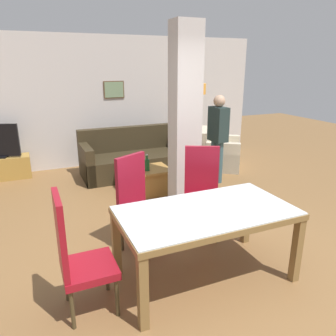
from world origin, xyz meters
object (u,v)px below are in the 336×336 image
Objects in this scene: dining_chair_far_left at (138,202)px; dining_chair_head_left at (76,254)px; coffee_table at (148,181)px; standing_person at (218,133)px; bottle at (147,164)px; sofa at (134,159)px; dining_table at (206,224)px; tv_stand at (0,168)px; dining_chair_far_right at (201,190)px; floor_lamp at (197,96)px; armchair at (217,154)px.

dining_chair_head_left is (-0.83, -0.83, 0.00)m from dining_chair_far_left.
standing_person reaches higher than coffee_table.
bottle is 1.49m from standing_person.
standing_person is at bearing 140.89° from sofa.
dining_chair_far_left and dining_chair_head_left have the same top height.
dining_table is at bearing -95.31° from bottle.
sofa is 1.23m from bottle.
dining_chair_head_left is at bearing -122.48° from bottle.
standing_person reaches higher than tv_stand.
dining_chair_far_right is 2.04m from standing_person.
floor_lamp reaches higher than coffee_table.
sofa is 2.86× the size of coffee_table.
armchair is (2.55, 2.40, -0.30)m from dining_chair_far_left.
dining_chair_far_right is 1.00× the size of dining_chair_head_left.
dining_chair_far_right is at bearing -2.25° from armchair.
bottle is 2.43m from floor_lamp.
dining_table is 1.01× the size of floor_lamp.
dining_chair_far_left is at bearing 73.55° from sofa.
armchair is (1.69, 2.36, -0.30)m from dining_chair_far_right.
dining_table is 3.88m from armchair.
dining_chair_head_left is 0.71× the size of standing_person.
coffee_table is 0.45× the size of standing_person.
coffee_table is 0.65× the size of tv_stand.
standing_person reaches higher than dining_chair_head_left.
bottle reaches higher than coffee_table.
floor_lamp is at bearing 140.17° from dining_chair_head_left.
dining_chair_far_right reaches higher than coffee_table.
dining_chair_far_right is 1.59× the size of coffee_table.
dining_chair_far_right reaches higher than armchair.
floor_lamp is (2.34, 2.97, 0.88)m from dining_chair_far_left.
sofa is 7.36× the size of bottle.
dining_chair_far_left reaches higher than sofa.
standing_person is at bearing -169.27° from dining_chair_far_left.
floor_lamp is at bearing 63.37° from dining_table.
sofa is 1.77m from standing_person.
dining_chair_far_left is at bearing 125.79° from standing_person.
floor_lamp reaches higher than dining_chair_far_left.
tv_stand is at bearing -168.69° from dining_chair_head_left.
sofa is 2.56m from tv_stand.
sofa is at bearing 84.17° from dining_table.
coffee_table is at bearing -139.75° from floor_lamp.
dining_chair_far_right is at bearing 154.99° from dining_chair_far_left.
dining_chair_far_left is 0.71× the size of standing_person.
dining_table is 3.55m from sofa.
dining_chair_head_left is (-1.26, 0.00, -0.03)m from dining_table.
coffee_table is at bearing -141.49° from dining_chair_far_left.
dining_table is at bearing 90.00° from dining_chair_head_left.
floor_lamp is at bearing -155.77° from dining_chair_far_left.
floor_lamp is at bearing -5.83° from tv_stand.
armchair reaches higher than bottle.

